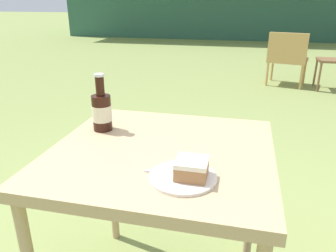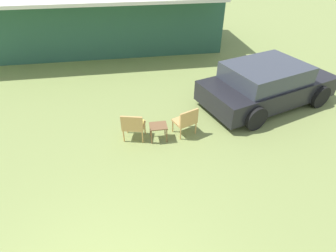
% 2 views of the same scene
% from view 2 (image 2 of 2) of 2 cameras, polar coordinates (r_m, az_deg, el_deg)
% --- Properties ---
extents(cabin_building, '(11.04, 5.01, 2.97)m').
position_cam_2_polar(cabin_building, '(13.46, -15.65, 22.55)').
color(cabin_building, '#2D5B47').
rests_on(cabin_building, ground_plane).
extents(parked_car, '(4.54, 3.05, 1.32)m').
position_cam_2_polar(parked_car, '(8.74, 20.64, 8.50)').
color(parked_car, black).
rests_on(parked_car, ground_plane).
extents(wicker_chair_cushioned, '(0.64, 0.56, 0.80)m').
position_cam_2_polar(wicker_chair_cushioned, '(6.74, -7.57, 0.25)').
color(wicker_chair_cushioned, tan).
rests_on(wicker_chair_cushioned, ground_plane).
extents(wicker_chair_plain, '(0.67, 0.62, 0.80)m').
position_cam_2_polar(wicker_chair_plain, '(6.87, 3.99, 1.29)').
color(wicker_chair_plain, tan).
rests_on(wicker_chair_plain, ground_plane).
extents(garden_side_table, '(0.44, 0.37, 0.44)m').
position_cam_2_polar(garden_side_table, '(6.72, -2.13, -0.33)').
color(garden_side_table, brown).
rests_on(garden_side_table, ground_plane).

